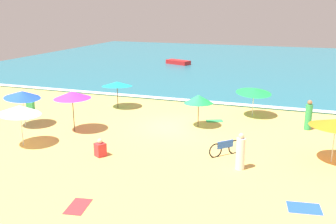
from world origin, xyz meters
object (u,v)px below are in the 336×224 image
object	(u,v)px
beach_umbrella_1	(22,94)
beach_umbrella_2	(117,84)
beach_umbrella_5	(254,91)
beachgoer_2	(240,153)
beach_umbrella_6	(20,110)
beach_umbrella_7	(336,123)
beach_umbrella_3	(72,95)
beach_umbrella_4	(199,99)
parked_bicycle	(225,148)
beachgoer_4	(31,107)
beachgoer_3	(308,116)
small_boat_0	(178,62)
beachgoer_6	(100,149)

from	to	relation	value
beach_umbrella_1	beach_umbrella_2	bearing A→B (deg)	60.36
beach_umbrella_5	beachgoer_2	xyz separation A→B (m)	(0.57, -8.59, -0.95)
beach_umbrella_1	beach_umbrella_5	bearing A→B (deg)	27.99
beach_umbrella_2	beachgoer_2	world-z (taller)	beach_umbrella_2
beach_umbrella_6	beach_umbrella_7	world-z (taller)	beach_umbrella_6
beach_umbrella_3	beach_umbrella_4	world-z (taller)	beach_umbrella_3
beach_umbrella_6	parked_bicycle	world-z (taller)	beach_umbrella_6
beach_umbrella_1	beach_umbrella_3	xyz separation A→B (m)	(3.30, 0.15, 0.19)
beach_umbrella_1	beachgoer_4	xyz separation A→B (m)	(-1.73, 2.65, -1.55)
beach_umbrella_4	beachgoer_3	distance (m)	6.37
beach_umbrella_7	beachgoer_3	distance (m)	4.92
beach_umbrella_3	beach_umbrella_7	world-z (taller)	beach_umbrella_3
small_boat_0	beach_umbrella_1	bearing A→B (deg)	-92.05
beach_umbrella_2	beach_umbrella_6	xyz separation A→B (m)	(-1.15, -8.41, 0.20)
beachgoer_4	beachgoer_3	bearing A→B (deg)	7.31
beach_umbrella_5	small_boat_0	size ratio (longest dim) A/B	0.98
beachgoer_3	beach_umbrella_1	bearing A→B (deg)	-162.79
beach_umbrella_3	beachgoer_6	xyz separation A→B (m)	(3.25, -2.82, -1.76)
beach_umbrella_5	beach_umbrella_4	bearing A→B (deg)	-129.85
beach_umbrella_3	small_boat_0	xyz separation A→B (m)	(-2.35, 26.38, -1.78)
beachgoer_2	beachgoer_6	size ratio (longest dim) A/B	1.89
beach_umbrella_4	beach_umbrella_7	distance (m)	7.80
beach_umbrella_2	beach_umbrella_3	bearing A→B (deg)	-89.49
beach_umbrella_2	beach_umbrella_6	world-z (taller)	beach_umbrella_6
beachgoer_4	small_boat_0	size ratio (longest dim) A/B	0.28
beach_umbrella_1	parked_bicycle	bearing A→B (deg)	-2.78
beach_umbrella_6	beach_umbrella_7	xyz separation A→B (m)	(14.78, 2.92, -0.03)
parked_bicycle	beachgoer_3	bearing A→B (deg)	55.92
small_boat_0	beach_umbrella_5	bearing A→B (deg)	-59.92
beach_umbrella_2	beach_umbrella_5	bearing A→B (deg)	5.70
beach_umbrella_7	small_boat_0	xyz separation A→B (m)	(-15.93, 26.31, -1.53)
beach_umbrella_4	beachgoer_6	size ratio (longest dim) A/B	2.74
beach_umbrella_1	parked_bicycle	world-z (taller)	beach_umbrella_1
beach_umbrella_5	beachgoer_2	distance (m)	8.66
beach_umbrella_3	beachgoer_2	world-z (taller)	beach_umbrella_3
beach_umbrella_2	beach_umbrella_7	size ratio (longest dim) A/B	0.85
beach_umbrella_3	parked_bicycle	distance (m)	9.02
small_boat_0	beach_umbrella_7	bearing A→B (deg)	-58.81
beach_umbrella_2	small_boat_0	xyz separation A→B (m)	(-2.30, 20.82, -1.36)
beach_umbrella_5	beachgoer_3	xyz separation A→B (m)	(3.36, -1.72, -0.89)
beach_umbrella_6	beachgoer_3	size ratio (longest dim) A/B	1.40
beach_umbrella_4	beachgoer_6	bearing A→B (deg)	-117.89
beach_umbrella_1	beach_umbrella_7	world-z (taller)	beach_umbrella_1
beach_umbrella_3	beach_umbrella_4	bearing A→B (deg)	26.35
small_boat_0	beach_umbrella_4	bearing A→B (deg)	-69.27
small_boat_0	beach_umbrella_6	bearing A→B (deg)	-87.76
beach_umbrella_6	beachgoer_4	distance (m)	6.75
beachgoer_2	small_boat_0	size ratio (longest dim) A/B	0.51
beach_umbrella_5	small_boat_0	bearing A→B (deg)	120.08
beach_umbrella_2	beach_umbrella_3	world-z (taller)	beach_umbrella_3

